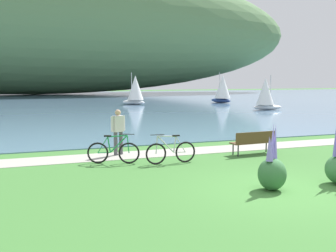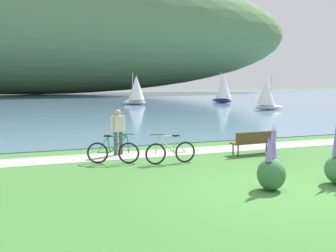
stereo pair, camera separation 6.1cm
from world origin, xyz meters
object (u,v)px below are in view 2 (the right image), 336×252
at_px(bicycle_leaning_near_bench, 113,152).
at_px(sailboat_mid_bay, 267,94).
at_px(sailboat_nearest_to_shore, 136,90).
at_px(sailboat_toward_hillside, 224,88).
at_px(person_at_shoreline, 118,129).
at_px(park_bench_near_camera, 254,141).
at_px(bicycle_beside_path, 170,152).

distance_m(bicycle_leaning_near_bench, sailboat_mid_bay, 26.07).
height_order(sailboat_nearest_to_shore, sailboat_toward_hillside, sailboat_toward_hillside).
height_order(person_at_shoreline, sailboat_mid_bay, sailboat_mid_bay).
relative_size(park_bench_near_camera, sailboat_nearest_to_shore, 0.51).
bearing_deg(person_at_shoreline, sailboat_mid_bay, 43.63).
bearing_deg(bicycle_beside_path, bicycle_leaning_near_bench, 160.24).
bearing_deg(sailboat_nearest_to_shore, sailboat_mid_bay, -51.82).
bearing_deg(sailboat_nearest_to_shore, bicycle_leaning_near_bench, -106.80).
bearing_deg(bicycle_beside_path, sailboat_nearest_to_shore, 76.67).
distance_m(park_bench_near_camera, bicycle_beside_path, 3.56).
xyz_separation_m(park_bench_near_camera, sailboat_mid_bay, (13.01, 18.67, 1.03)).
bearing_deg(bicycle_leaning_near_bench, person_at_shoreline, 70.91).
distance_m(person_at_shoreline, sailboat_nearest_to_shore, 30.02).
bearing_deg(park_bench_near_camera, bicycle_leaning_near_bench, 177.97).
height_order(park_bench_near_camera, sailboat_mid_bay, sailboat_mid_bay).
bearing_deg(sailboat_toward_hillside, bicycle_beside_path, -120.64).
bearing_deg(bicycle_leaning_near_bench, park_bench_near_camera, -2.03).
height_order(park_bench_near_camera, person_at_shoreline, person_at_shoreline).
bearing_deg(sailboat_mid_bay, person_at_shoreline, -136.37).
relative_size(person_at_shoreline, sailboat_mid_bay, 0.53).
height_order(bicycle_leaning_near_bench, sailboat_nearest_to_shore, sailboat_nearest_to_shore).
relative_size(bicycle_beside_path, sailboat_mid_bay, 0.55).
bearing_deg(sailboat_toward_hillside, sailboat_nearest_to_shore, 179.50).
relative_size(park_bench_near_camera, bicycle_beside_path, 1.03).
bearing_deg(sailboat_mid_bay, sailboat_toward_hillside, 81.76).
height_order(park_bench_near_camera, bicycle_leaning_near_bench, bicycle_leaning_near_bench).
xyz_separation_m(person_at_shoreline, sailboat_nearest_to_shore, (8.61, 28.75, 0.75)).
xyz_separation_m(person_at_shoreline, sailboat_toward_hillside, (19.53, 28.65, 0.81)).
distance_m(bicycle_leaning_near_bench, sailboat_nearest_to_shore, 31.59).
bearing_deg(sailboat_toward_hillside, sailboat_mid_bay, -98.24).
bearing_deg(bicycle_leaning_near_bench, bicycle_beside_path, -19.76).
bearing_deg(sailboat_nearest_to_shore, park_bench_near_camera, -97.09).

